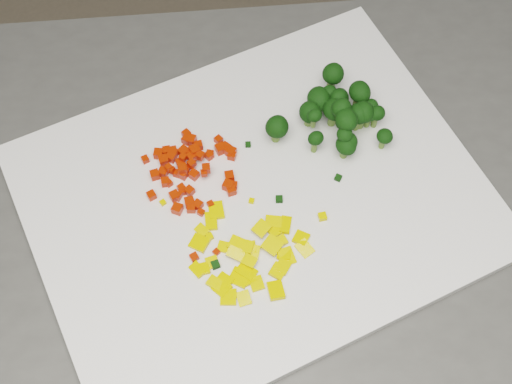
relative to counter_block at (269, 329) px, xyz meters
name	(u,v)px	position (x,y,z in m)	size (l,w,h in m)	color
counter_block	(269,329)	(0.00, 0.00, 0.00)	(0.88, 0.62, 0.90)	#494946
cutting_board	(256,199)	(-0.01, 0.02, 0.46)	(0.50, 0.39, 0.01)	white
carrot_pile	(189,166)	(-0.07, 0.08, 0.48)	(0.11, 0.11, 0.03)	#C21802
pepper_pile	(246,247)	(-0.05, -0.04, 0.47)	(0.13, 0.13, 0.02)	#E4B90C
broccoli_pile	(332,118)	(0.10, 0.06, 0.49)	(0.13, 0.13, 0.06)	black
carrot_cube_0	(231,152)	(-0.02, 0.08, 0.47)	(0.01, 0.01, 0.01)	#C21802
carrot_cube_1	(218,140)	(-0.02, 0.11, 0.47)	(0.01, 0.01, 0.01)	#C21802
carrot_cube_2	(184,152)	(-0.06, 0.11, 0.47)	(0.01, 0.01, 0.01)	#C21802
carrot_cube_3	(181,188)	(-0.09, 0.07, 0.47)	(0.01, 0.01, 0.01)	#C21802
carrot_cube_4	(165,182)	(-0.10, 0.08, 0.47)	(0.01, 0.01, 0.01)	#C21802
carrot_cube_5	(183,157)	(-0.07, 0.10, 0.48)	(0.01, 0.01, 0.01)	#C21802
carrot_cube_6	(228,185)	(-0.04, 0.04, 0.47)	(0.01, 0.01, 0.01)	#C21802
carrot_cube_7	(161,152)	(-0.09, 0.12, 0.47)	(0.01, 0.01, 0.01)	#C21802
carrot_cube_8	(229,176)	(-0.03, 0.05, 0.47)	(0.01, 0.01, 0.01)	#C21802
carrot_cube_9	(175,196)	(-0.10, 0.06, 0.47)	(0.01, 0.01, 0.01)	#C21802
carrot_cube_10	(182,191)	(-0.09, 0.06, 0.47)	(0.01, 0.01, 0.01)	#C21802
carrot_cube_11	(220,149)	(-0.02, 0.09, 0.47)	(0.01, 0.01, 0.01)	#C21802
carrot_cube_12	(225,148)	(-0.02, 0.09, 0.47)	(0.01, 0.01, 0.01)	#C21802
carrot_cube_13	(145,159)	(-0.11, 0.12, 0.47)	(0.01, 0.01, 0.01)	#C21802
carrot_cube_14	(191,153)	(-0.06, 0.10, 0.47)	(0.01, 0.01, 0.01)	#C21802
carrot_cube_15	(191,140)	(-0.05, 0.12, 0.47)	(0.01, 0.01, 0.01)	#C21802
carrot_cube_16	(151,195)	(-0.12, 0.07, 0.47)	(0.01, 0.01, 0.01)	#C21802
carrot_cube_17	(155,175)	(-0.11, 0.09, 0.47)	(0.01, 0.01, 0.01)	#C21802
carrot_cube_18	(211,204)	(-0.07, 0.03, 0.47)	(0.01, 0.01, 0.01)	#C21802
carrot_cube_19	(164,160)	(-0.09, 0.11, 0.47)	(0.01, 0.01, 0.01)	#C21802
carrot_cube_20	(171,169)	(-0.09, 0.09, 0.47)	(0.01, 0.01, 0.01)	#C21802
carrot_cube_21	(167,151)	(-0.08, 0.12, 0.47)	(0.01, 0.01, 0.01)	#C21802
carrot_cube_22	(177,173)	(-0.08, 0.09, 0.47)	(0.01, 0.01, 0.01)	#C21802
carrot_cube_23	(231,190)	(-0.04, 0.04, 0.47)	(0.01, 0.01, 0.01)	#C21802
carrot_cube_24	(186,169)	(-0.07, 0.09, 0.47)	(0.01, 0.01, 0.01)	#C21802
carrot_cube_25	(232,156)	(-0.02, 0.08, 0.47)	(0.01, 0.01, 0.01)	#C21802
carrot_cube_26	(174,152)	(-0.08, 0.11, 0.47)	(0.01, 0.01, 0.01)	#C21802
carrot_cube_27	(192,164)	(-0.06, 0.09, 0.48)	(0.01, 0.01, 0.01)	#C21802
carrot_cube_28	(234,185)	(-0.03, 0.04, 0.47)	(0.01, 0.01, 0.01)	#C21802
carrot_cube_29	(183,169)	(-0.08, 0.08, 0.48)	(0.01, 0.01, 0.01)	#C21802
carrot_cube_30	(173,152)	(-0.08, 0.11, 0.47)	(0.01, 0.01, 0.01)	#C21802
carrot_cube_31	(187,140)	(-0.06, 0.12, 0.47)	(0.01, 0.01, 0.01)	#C21802
carrot_cube_32	(183,174)	(-0.08, 0.08, 0.47)	(0.01, 0.01, 0.01)	#C21802
carrot_cube_33	(191,208)	(-0.09, 0.04, 0.47)	(0.01, 0.01, 0.01)	#C21802
carrot_cube_34	(192,157)	(-0.06, 0.09, 0.47)	(0.01, 0.01, 0.01)	#C21802
carrot_cube_35	(177,209)	(-0.10, 0.04, 0.47)	(0.01, 0.01, 0.01)	#C21802
carrot_cube_36	(206,168)	(-0.05, 0.07, 0.48)	(0.01, 0.01, 0.01)	#C21802
carrot_cube_37	(224,148)	(-0.02, 0.09, 0.47)	(0.01, 0.01, 0.01)	#C21802
carrot_cube_38	(194,175)	(-0.07, 0.07, 0.47)	(0.01, 0.01, 0.01)	#C21802
carrot_cube_39	(200,155)	(-0.05, 0.09, 0.48)	(0.01, 0.01, 0.01)	#C21802
carrot_cube_40	(171,157)	(-0.08, 0.11, 0.47)	(0.01, 0.01, 0.01)	#C21802
carrot_cube_41	(199,146)	(-0.05, 0.11, 0.47)	(0.01, 0.01, 0.01)	#C21802
carrot_cube_42	(198,205)	(-0.08, 0.04, 0.47)	(0.01, 0.01, 0.01)	#C21802
carrot_cube_43	(189,191)	(-0.08, 0.06, 0.47)	(0.01, 0.01, 0.01)	#C21802
carrot_cube_44	(201,212)	(-0.08, 0.03, 0.47)	(0.01, 0.01, 0.01)	#C21802
carrot_cube_45	(163,172)	(-0.10, 0.09, 0.47)	(0.01, 0.01, 0.01)	#C21802
carrot_cube_46	(177,196)	(-0.09, 0.06, 0.47)	(0.01, 0.01, 0.01)	#C21802
carrot_cube_47	(204,173)	(-0.06, 0.07, 0.48)	(0.01, 0.01, 0.01)	#C21802
carrot_cube_48	(169,183)	(-0.10, 0.08, 0.47)	(0.01, 0.01, 0.01)	#C21802
carrot_cube_49	(209,155)	(-0.04, 0.09, 0.47)	(0.01, 0.01, 0.01)	#C21802
carrot_cube_50	(191,202)	(-0.08, 0.04, 0.47)	(0.01, 0.01, 0.01)	#C21802
carrot_cube_51	(169,167)	(-0.09, 0.09, 0.48)	(0.01, 0.01, 0.01)	#C21802
carrot_cube_52	(159,154)	(-0.09, 0.12, 0.47)	(0.01, 0.01, 0.01)	#C21802
carrot_cube_53	(172,152)	(-0.08, 0.11, 0.47)	(0.01, 0.01, 0.01)	#C21802
carrot_cube_54	(181,163)	(-0.07, 0.10, 0.47)	(0.01, 0.01, 0.01)	#C21802
carrot_cube_55	(224,146)	(-0.02, 0.09, 0.47)	(0.01, 0.01, 0.01)	#C21802
carrot_cube_56	(183,168)	(-0.07, 0.09, 0.47)	(0.01, 0.01, 0.01)	#C21802
carrot_cube_57	(195,150)	(-0.05, 0.10, 0.48)	(0.01, 0.01, 0.01)	#C21802
carrot_cube_58	(200,155)	(-0.05, 0.09, 0.48)	(0.01, 0.01, 0.01)	#C21802
carrot_cube_59	(210,154)	(-0.04, 0.09, 0.47)	(0.01, 0.01, 0.01)	#C21802
carrot_cube_60	(186,134)	(-0.05, 0.13, 0.47)	(0.01, 0.01, 0.01)	#C21802
carrot_cube_61	(189,202)	(-0.09, 0.04, 0.47)	(0.01, 0.01, 0.01)	#C21802
pepper_chunk_0	(198,270)	(-0.11, -0.03, 0.47)	(0.02, 0.01, 0.00)	#E4B90C
pepper_chunk_1	(225,247)	(-0.07, -0.02, 0.47)	(0.02, 0.01, 0.00)	#E4B90C
pepper_chunk_2	(249,261)	(-0.06, -0.05, 0.47)	(0.01, 0.01, 0.00)	#E4B90C
pepper_chunk_3	(212,262)	(-0.09, -0.03, 0.47)	(0.01, 0.01, 0.00)	#E4B90C
pepper_chunk_4	(286,257)	(-0.02, -0.06, 0.47)	(0.02, 0.02, 0.00)	#E4B90C
pepper_chunk_5	(240,277)	(-0.07, -0.06, 0.47)	(0.02, 0.02, 0.00)	#E4B90C
pepper_chunk_6	(244,298)	(-0.08, -0.08, 0.47)	(0.01, 0.02, 0.00)	#E4B90C
pepper_chunk_7	(203,269)	(-0.10, -0.03, 0.47)	(0.01, 0.01, 0.00)	#E4B90C
pepper_chunk_8	(272,245)	(-0.03, -0.04, 0.47)	(0.02, 0.02, 0.00)	#E4B90C
pepper_chunk_9	(216,210)	(-0.06, 0.02, 0.47)	(0.02, 0.02, 0.00)	#E4B90C
pepper_chunk_10	(250,248)	(-0.05, -0.04, 0.47)	(0.01, 0.01, 0.01)	#E4B90C
pepper_chunk_11	(276,229)	(-0.01, -0.03, 0.47)	(0.02, 0.02, 0.00)	#E4B90C
pepper_chunk_12	(236,253)	(-0.07, -0.04, 0.47)	(0.02, 0.01, 0.00)	#E4B90C
pepper_chunk_13	(228,297)	(-0.09, -0.08, 0.47)	(0.02, 0.02, 0.00)	#E4B90C
pepper_chunk_14	(278,243)	(-0.02, -0.04, 0.47)	(0.02, 0.01, 0.00)	#E4B90C
pepper_chunk_15	(225,280)	(-0.09, -0.06, 0.47)	(0.02, 0.01, 0.00)	#E4B90C
pepper_chunk_16	(274,222)	(-0.01, -0.02, 0.47)	(0.02, 0.01, 0.01)	#E4B90C
pepper_chunk_17	(283,266)	(-0.03, -0.07, 0.47)	(0.01, 0.02, 0.00)	#E4B90C
pepper_chunk_18	(278,271)	(-0.03, -0.07, 0.47)	(0.02, 0.02, 0.00)	#E4B90C
pepper_chunk_19	(202,230)	(-0.09, 0.01, 0.47)	(0.01, 0.01, 0.00)	#E4B90C
pepper_chunk_20	(305,248)	(0.00, -0.06, 0.47)	(0.01, 0.02, 0.00)	#E4B90C
pepper_chunk_21	(222,288)	(-0.10, -0.06, 0.47)	(0.02, 0.02, 0.00)	#E4B90C
pepper_chunk_22	(261,228)	(-0.03, -0.02, 0.47)	(0.02, 0.02, 0.00)	#E4B90C
pepper_chunk_23	(199,243)	(-0.10, -0.01, 0.47)	(0.02, 0.02, 0.00)	#E4B90C
pepper_chunk_24	(216,284)	(-0.10, -0.06, 0.47)	(0.02, 0.01, 0.00)	#E4B90C
pepper_chunk_25	(301,238)	(0.01, -0.05, 0.47)	(0.02, 0.02, 0.00)	#E4B90C
pepper_chunk_26	(284,255)	(-0.02, -0.06, 0.47)	(0.01, 0.01, 0.00)	#E4B90C
pepper_chunk_27	(245,255)	(-0.06, -0.04, 0.47)	(0.02, 0.02, 0.01)	#E4B90C
pepper_chunk_28	(236,251)	(-0.06, -0.03, 0.47)	(0.02, 0.01, 0.00)	#E4B90C
pepper_chunk_29	(276,290)	(-0.05, -0.09, 0.47)	(0.02, 0.02, 0.01)	#E4B90C
pepper_chunk_30	(211,221)	(-0.07, 0.01, 0.47)	(0.02, 0.01, 0.00)	#E4B90C
pepper_chunk_31	(286,225)	(0.00, -0.03, 0.47)	(0.02, 0.01, 0.00)	#E4B90C
pepper_chunk_32	(247,276)	(-0.07, -0.06, 0.47)	(0.02, 0.02, 0.00)	#E4B90C
pepper_chunk_33	(246,272)	(-0.06, -0.06, 0.47)	(0.02, 0.02, 0.00)	#E4B90C
pepper_chunk_34	(257,284)	(-0.06, -0.08, 0.47)	(0.01, 0.02, 0.00)	#E4B90C
pepper_chunk_35	(254,252)	(-0.05, -0.04, 0.47)	(0.02, 0.01, 0.01)	#E4B90C
pepper_chunk_36	(245,246)	(-0.05, -0.03, 0.47)	(0.02, 0.01, 0.00)	#E4B90C
pepper_chunk_37	(236,243)	(-0.06, -0.03, 0.47)	(0.02, 0.02, 0.00)	#E4B90C
broccoli_floret_0	(276,130)	(0.04, 0.08, 0.48)	(0.04, 0.04, 0.04)	black
broccoli_floret_1	(345,124)	(0.11, 0.04, 0.50)	(0.04, 0.04, 0.04)	black
broccoli_floret_2	(309,116)	(0.09, 0.08, 0.48)	(0.04, 0.04, 0.03)	black
broccoli_floret_3	(343,138)	(0.10, 0.03, 0.49)	(0.02, 0.02, 0.03)	black
broccoli_floret_4	(333,114)	(0.11, 0.07, 0.48)	(0.04, 0.04, 0.04)	black
broccoli_floret_5	(314,119)	(0.08, 0.07, 0.49)	(0.02, 0.02, 0.03)	black
broccoli_floret_6	(328,96)	(0.12, 0.10, 0.48)	(0.02, 0.02, 0.03)	black
broccoli_floret_7	(368,118)	(0.15, 0.05, 0.48)	(0.03, 0.03, 0.03)	black
broccoli_floret_8	(361,117)	(0.14, 0.05, 0.48)	(0.04, 0.04, 0.04)	black
broccoli_floret_9	(358,97)	(0.15, 0.08, 0.48)	(0.04, 0.04, 0.04)	black
broccoli_floret_10	(370,109)	(0.16, 0.06, 0.48)	(0.03, 0.03, 0.03)	black
broccoli_floret_11	(315,143)	(0.07, 0.04, 0.48)	(0.03, 0.03, 0.03)	black
broccoli_floret_12	(357,118)	(0.13, 0.05, 0.48)	(0.04, 0.04, 0.04)	black
broccoli_floret_13	(318,101)	(0.11, 0.09, 0.48)	(0.04, 0.04, 0.03)	black
broccoli_floret_14	(340,113)	(0.11, 0.06, 0.50)	(0.03, 0.03, 0.04)	black
broccoli_floret_15	(339,100)	(0.13, 0.09, 0.48)	(0.03, 0.03, 0.03)	black
broccoli_floret_16	(375,118)	(0.16, 0.04, 0.48)	(0.03, 0.03, 0.03)	black
broccoli_floret_17	(345,148)	(0.10, 0.02, 0.48)	(0.03, 0.03, 0.03)	black
broccoli_floret_18	(337,102)	(0.12, 0.08, 0.48)	(0.03, 0.03, 0.04)	black
broccoli_floret_19	(332,79)	(0.13, 0.11, 0.48)	(0.04, 0.04, 0.04)	black
broccoli_floret_20	(383,140)	(0.15, 0.01, 0.48)	(0.03, 0.03, 0.03)	black
broccoli_floret_21	(347,145)	(0.11, 0.03, 0.48)	(0.03, 0.03, 0.03)	black
broccoli_floret_22	(342,126)	(0.11, 0.05, 0.49)	(0.03, 0.03, 0.03)	black
stray_bit_0	(163,203)	(-0.11, 0.06, 0.47)	(0.01, 0.01, 0.00)	#E4B90C
stray_bit_1	(279,199)	(0.01, 0.00, 0.47)	(0.01, 0.01, 0.01)	black
stray_bit_2	(213,206)	(-0.06, 0.03, 0.47)	(0.01, 0.01, 0.00)	#C21802
stray_bit_3	(194,257)	(-0.11, -0.02, 0.47)	(0.01, 0.01, 0.01)	#C21802
stray_bit_4	(248,145)	(0.01, 0.09, 0.47)	(0.01, 0.01, 0.00)	black
stray_bit_5	(252,201)	(-0.02, 0.02, 0.47)	(0.01, 0.01, 0.00)	#E4B90C
stray_bit_6	(253,255)	(-0.05, -0.04, 0.47)	(0.01, 0.01, 0.00)	black
stray_bit_7	(216,252)	(-0.08, -0.02, 0.47)	(0.01, 0.01, 0.00)	#C21802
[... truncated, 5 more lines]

